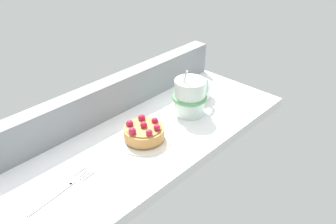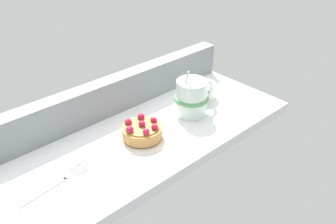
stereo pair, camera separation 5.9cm
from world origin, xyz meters
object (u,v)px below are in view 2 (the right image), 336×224
(raspberry_tart, at_px, (142,130))
(coffee_mug, at_px, (192,97))
(sugar_bowl, at_px, (202,90))
(dessert_plate, at_px, (142,137))
(dessert_fork, at_px, (56,184))

(raspberry_tart, distance_m, coffee_mug, 0.17)
(sugar_bowl, bearing_deg, raspberry_tart, -170.62)
(dessert_plate, distance_m, dessert_fork, 0.23)
(dessert_fork, height_order, sugar_bowl, sugar_bowl)
(coffee_mug, distance_m, dessert_fork, 0.40)
(dessert_plate, xyz_separation_m, raspberry_tart, (-0.00, 0.00, 0.02))
(coffee_mug, height_order, dessert_fork, coffee_mug)
(raspberry_tart, xyz_separation_m, coffee_mug, (0.17, 0.00, 0.02))
(sugar_bowl, bearing_deg, coffee_mug, -154.08)
(dessert_plate, relative_size, raspberry_tart, 1.36)
(dessert_plate, bearing_deg, coffee_mug, 0.49)
(dessert_plate, height_order, sugar_bowl, sugar_bowl)
(raspberry_tart, height_order, coffee_mug, coffee_mug)
(dessert_fork, bearing_deg, dessert_plate, 1.41)
(coffee_mug, height_order, sugar_bowl, coffee_mug)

